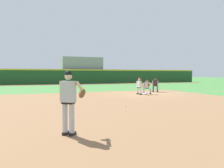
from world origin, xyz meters
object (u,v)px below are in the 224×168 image
object	(u,v)px
first_base_bag	(145,94)
first_baseman	(147,86)
baseball	(125,106)
baserunner	(139,85)
pitcher	(69,98)
umpire	(155,84)

from	to	relation	value
first_base_bag	first_baseman	size ratio (longest dim) A/B	0.28
baseball	baserunner	size ratio (longest dim) A/B	0.05
first_base_bag	pitcher	bearing A→B (deg)	-128.85
baseball	baserunner	bearing A→B (deg)	56.04
first_base_bag	umpire	size ratio (longest dim) A/B	0.26
first_baseman	umpire	xyz separation A→B (m)	(1.78, 1.51, 0.06)
first_baseman	pitcher	bearing A→B (deg)	-129.42
umpire	baseball	bearing A→B (deg)	-131.20
first_baseman	baserunner	world-z (taller)	baserunner
first_base_bag	umpire	distance (m)	2.60
first_base_bag	pitcher	distance (m)	13.42
first_base_bag	first_baseman	xyz separation A→B (m)	(0.18, 0.02, 0.69)
baserunner	umpire	world-z (taller)	same
first_baseman	baserunner	xyz separation A→B (m)	(-0.86, -0.14, 0.06)
baseball	first_baseman	bearing A→B (deg)	51.32
first_base_bag	baserunner	world-z (taller)	baserunner
baseball	umpire	size ratio (longest dim) A/B	0.05
baseball	first_baseman	xyz separation A→B (m)	(4.82, 6.02, 0.69)
baseball	first_baseman	size ratio (longest dim) A/B	0.06
baseball	baserunner	world-z (taller)	baserunner
pitcher	first_base_bag	bearing A→B (deg)	51.15
pitcher	first_baseman	distance (m)	13.52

